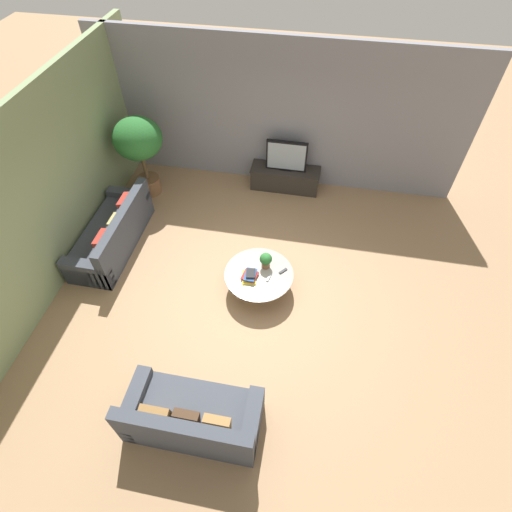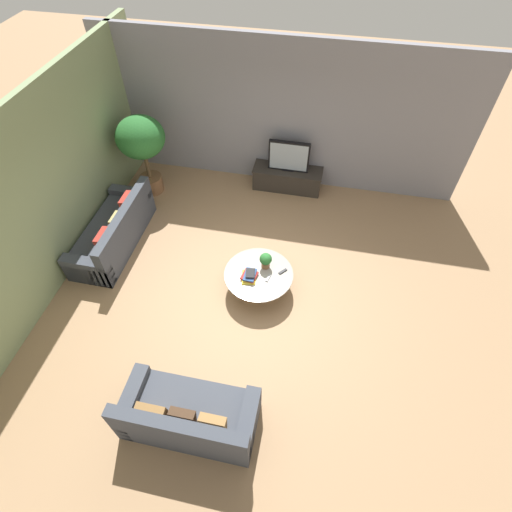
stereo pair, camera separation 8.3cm
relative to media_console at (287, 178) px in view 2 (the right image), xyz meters
name	(u,v)px [view 2 (the right image)]	position (x,y,z in m)	size (l,w,h in m)	color
ground_plane	(246,291)	(-0.25, -2.94, -0.25)	(24.00, 24.00, 0.00)	#9E7A56
back_wall_stone	(281,116)	(-0.25, 0.32, 1.25)	(7.40, 0.12, 3.00)	gray
side_wall_left	(47,192)	(-3.51, -2.74, 1.25)	(0.12, 7.40, 3.00)	gray
media_console	(287,178)	(0.00, 0.00, 0.00)	(1.46, 0.50, 0.48)	#2D2823
television	(289,156)	(0.00, 0.00, 0.55)	(0.84, 0.13, 0.66)	black
coffee_table	(259,278)	(-0.06, -2.82, 0.03)	(1.16, 1.16, 0.40)	#756656
couch_by_wall	(114,232)	(-2.91, -2.31, 0.04)	(0.84, 2.09, 0.84)	#3D424C
couch_near_entry	(189,417)	(-0.50, -5.27, 0.04)	(1.76, 0.84, 0.84)	#3D424C
potted_palm_tall	(142,142)	(-2.84, -0.67, 0.94)	(0.95, 0.95, 1.70)	brown
potted_plant_tabletop	(266,260)	(0.02, -2.65, 0.32)	(0.21, 0.21, 0.30)	brown
book_stack	(250,276)	(-0.19, -2.93, 0.20)	(0.29, 0.34, 0.12)	gold
remote_black	(283,271)	(0.33, -2.70, 0.16)	(0.04, 0.16, 0.02)	black
remote_silver	(268,278)	(0.11, -2.89, 0.16)	(0.04, 0.16, 0.02)	gray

